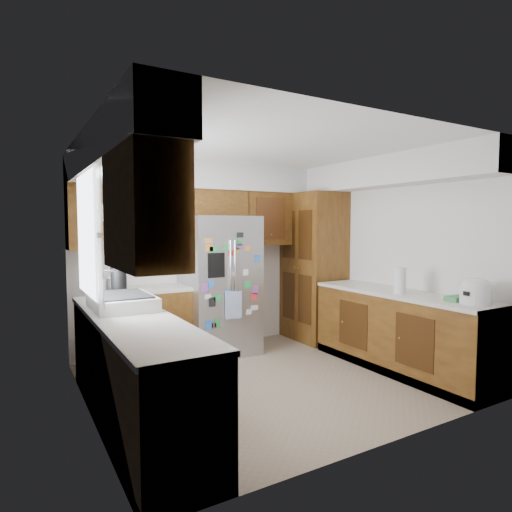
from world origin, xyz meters
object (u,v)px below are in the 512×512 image
Objects in this scene: pantry at (313,267)px; fridge at (220,285)px; rice_cooker at (476,291)px; paper_towel at (400,281)px.

pantry is 1.19× the size of fridge.
rice_cooker is at bearing -90.01° from pantry.
pantry is 1.51m from fridge.
fridge is 6.09× the size of rice_cooker.
pantry reaches higher than rice_cooker.
paper_towel is (1.37, -1.78, 0.17)m from fridge.
rice_cooker is (1.50, -2.58, 0.15)m from fridge.
rice_cooker is at bearing -81.04° from paper_towel.
pantry is 1.73m from paper_towel.
fridge reaches higher than paper_towel.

